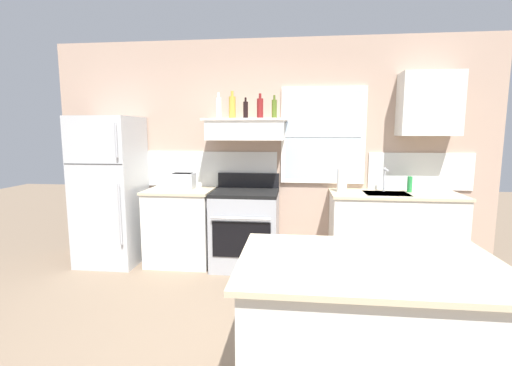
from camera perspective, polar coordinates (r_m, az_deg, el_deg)
ground_plane at (r=2.76m, az=-1.97°, el=-27.06°), size 16.00×16.00×0.00m
back_wall at (r=4.48m, az=2.50°, el=5.01°), size 5.40×0.11×2.70m
refrigerator at (r=4.70m, az=-22.08°, el=-1.15°), size 0.70×0.72×1.77m
counter_left_of_stove at (r=4.51m, az=-11.81°, el=-6.69°), size 0.79×0.63×0.91m
toaster at (r=4.43m, az=-11.54°, el=0.36°), size 0.30×0.20×0.19m
stove_range at (r=4.29m, az=-1.68°, el=-7.16°), size 0.76×0.69×1.09m
range_hood_shelf at (r=4.23m, az=-1.56°, el=8.51°), size 0.96×0.52×0.24m
bottle_clear_tall at (r=4.32m, az=-5.94°, el=11.77°), size 0.06×0.06×0.30m
bottle_champagne_gold_foil at (r=4.31m, az=-3.78°, el=11.90°), size 0.08×0.08×0.32m
bottle_balsamic_dark at (r=4.20m, az=-1.66°, el=11.54°), size 0.06×0.06×0.24m
bottle_red_label_wine at (r=4.23m, az=0.65°, el=11.78°), size 0.07×0.07×0.28m
bottle_olive_oil_square at (r=4.15m, az=2.92°, el=11.69°), size 0.06×0.06×0.26m
counter_right_with_sink at (r=4.43m, az=20.92°, el=-7.30°), size 1.43×0.63×0.91m
sink_faucet at (r=4.38m, az=19.75°, el=0.96°), size 0.03×0.17×0.28m
paper_towel_roll at (r=4.20m, az=13.47°, el=0.39°), size 0.11×0.11×0.27m
dish_soap_bottle at (r=4.47m, az=23.19°, el=-0.19°), size 0.06×0.06×0.18m
kitchen_island at (r=2.24m, az=17.11°, el=-22.69°), size 1.40×0.90×0.91m
upper_cabinet_right at (r=4.53m, az=25.77°, el=11.20°), size 0.64×0.32×0.70m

